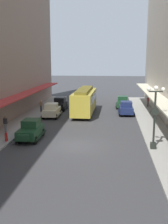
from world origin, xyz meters
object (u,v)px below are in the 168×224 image
Objects in this scene: parked_car_3 at (123,102)px; lamp_post_with_clock at (155,115)px; parked_car_1 at (52,110)px; pedestrian_0 at (41,106)px; pedestrian_1 at (148,101)px; pedestrian_4 at (5,124)px; fire_hydrant at (6,137)px; parked_car_4 at (31,129)px; parked_car_0 at (60,104)px; parked_car_2 at (126,108)px; streetcar at (84,100)px.

parked_car_3 is 19.82m from lamp_post_with_clock.
pedestrian_0 is (-2.13, 2.69, 0.05)m from parked_car_1.
pedestrian_1 and pedestrian_4 have the same top height.
parked_car_3 is 5.23× the size of fire_hydrant.
fire_hydrant is 0.50× the size of pedestrian_4.
parked_car_1 is 5.23× the size of fire_hydrant.
parked_car_1 is 3.43m from pedestrian_0.
pedestrian_4 is at bearing 165.41° from lamp_post_with_clock.
parked_car_1 is 1.00× the size of parked_car_4.
parked_car_0 is 0.99× the size of parked_car_2.
pedestrian_4 is (-16.02, -16.62, 0.00)m from pedestrian_1.
streetcar is 16.08m from lamp_post_with_clock.
parked_car_3 is 12.49m from pedestrian_0.
parked_car_4 is (0.23, -9.84, 0.00)m from parked_car_1.
parked_car_3 and parked_car_4 have the same top height.
pedestrian_0 reaches higher than fire_hydrant.
parked_car_0 reaches higher than fire_hydrant.
parked_car_2 is (9.55, -2.54, 0.00)m from parked_car_0.
parked_car_3 is (-0.30, 5.18, 0.00)m from parked_car_2.
parked_car_0 is 0.83× the size of lamp_post_with_clock.
pedestrian_1 is (13.15, 8.45, 0.05)m from parked_car_1.
parked_car_0 reaches higher than pedestrian_4.
fire_hydrant is 13.85m from pedestrian_0.
parked_car_1 is 2.61× the size of pedestrian_4.
parked_car_1 is 2.61× the size of pedestrian_0.
parked_car_0 is 1.00× the size of parked_car_3.
parked_car_0 is 3.28m from pedestrian_0.
pedestrian_1 is at bearing 58.25° from parked_car_2.
fire_hydrant is at bearing -67.29° from pedestrian_4.
parked_car_4 reaches higher than pedestrian_0.
lamp_post_with_clock is 6.29× the size of fire_hydrant.
parked_car_0 is at bearing 84.33° from fire_hydrant.
pedestrian_1 is (3.60, 5.82, 0.05)m from parked_car_2.
parked_car_1 is 8.66m from pedestrian_4.
parked_car_0 is 2.60× the size of pedestrian_0.
parked_car_4 is 0.44× the size of streetcar.
pedestrian_4 is at bearing -122.50° from streetcar.
parked_car_1 is 15.64m from pedestrian_1.
parked_car_1 is 9.91m from parked_car_2.
lamp_post_with_clock is (1.88, -19.63, 2.04)m from parked_car_3.
lamp_post_with_clock is at bearing -56.77° from parked_car_0.
parked_car_2 is 6.84m from pedestrian_1.
parked_car_3 is 0.83× the size of lamp_post_with_clock.
parked_car_2 and parked_car_4 have the same top height.
pedestrian_1 is at bearing 53.01° from fire_hydrant.
pedestrian_0 is (-2.36, 12.52, 0.05)m from parked_car_4.
lamp_post_with_clock reaches higher than parked_car_3.
pedestrian_0 and pedestrian_1 have the same top height.
streetcar is (3.72, 12.37, 0.96)m from parked_car_4.
parked_car_4 is at bearing -88.66° from parked_car_1.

